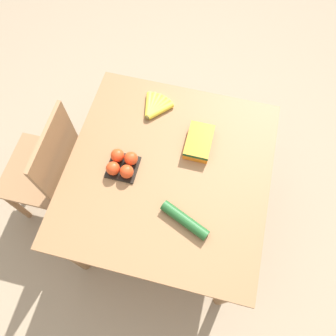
{
  "coord_description": "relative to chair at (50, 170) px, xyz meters",
  "views": [
    {
      "loc": [
        -0.64,
        -0.16,
        2.16
      ],
      "look_at": [
        0.0,
        0.0,
        0.76
      ],
      "focal_mm": 35.0,
      "sensor_mm": 36.0,
      "label": 1
    }
  ],
  "objects": [
    {
      "name": "ground_plane",
      "position": [
        0.05,
        -0.68,
        -0.48
      ],
      "size": [
        12.0,
        12.0,
        0.0
      ],
      "primitive_type": "plane",
      "color": "gray"
    },
    {
      "name": "dining_table",
      "position": [
        0.05,
        -0.68,
        0.14
      ],
      "size": [
        1.01,
        0.98,
        0.73
      ],
      "color": "olive",
      "rests_on": "ground_plane"
    },
    {
      "name": "chair",
      "position": [
        0.0,
        0.0,
        0.0
      ],
      "size": [
        0.43,
        0.41,
        0.91
      ],
      "rotation": [
        0.0,
        0.0,
        3.16
      ],
      "color": "#8E6642",
      "rests_on": "ground_plane"
    },
    {
      "name": "banana_bunch",
      "position": [
        0.38,
        -0.53,
        0.27
      ],
      "size": [
        0.17,
        0.16,
        0.03
      ],
      "color": "brown",
      "rests_on": "dining_table"
    },
    {
      "name": "tomato_pack",
      "position": [
        0.01,
        -0.46,
        0.29
      ],
      "size": [
        0.14,
        0.14,
        0.08
      ],
      "color": "black",
      "rests_on": "dining_table"
    },
    {
      "name": "carrot_bag",
      "position": [
        0.23,
        -0.79,
        0.28
      ],
      "size": [
        0.19,
        0.12,
        0.05
      ],
      "color": "orange",
      "rests_on": "dining_table"
    },
    {
      "name": "cucumber_near",
      "position": [
        -0.18,
        -0.81,
        0.28
      ],
      "size": [
        0.14,
        0.24,
        0.05
      ],
      "color": "#1E5123",
      "rests_on": "dining_table"
    }
  ]
}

